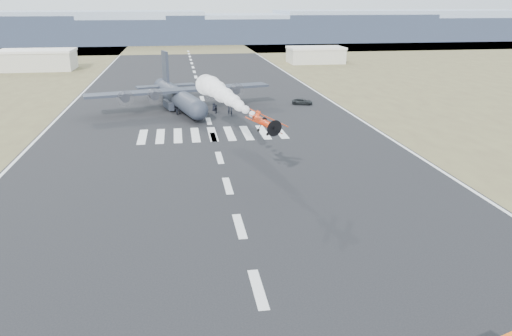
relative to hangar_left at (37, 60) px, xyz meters
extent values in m
plane|color=black|center=(52.00, -145.00, -3.41)|extent=(500.00, 500.00, 0.00)
cube|color=brown|center=(52.00, 85.00, -3.41)|extent=(500.00, 80.00, 0.00)
cube|color=#8696AB|center=(-13.00, 115.00, 5.09)|extent=(150.00, 50.00, 17.00)
cube|color=#8696AB|center=(52.00, 115.00, 3.09)|extent=(150.00, 50.00, 13.00)
cube|color=#8696AB|center=(117.00, 115.00, 4.09)|extent=(150.00, 50.00, 15.00)
cube|color=#8696AB|center=(182.00, 115.00, 5.09)|extent=(150.00, 50.00, 17.00)
cube|color=#8696AB|center=(247.00, 115.00, 3.09)|extent=(150.00, 50.00, 13.00)
cube|color=#AFAC9B|center=(0.00, 0.00, -0.41)|extent=(24.00, 14.00, 6.00)
cube|color=silver|center=(0.00, 0.00, 2.89)|extent=(24.50, 14.50, 0.80)
cube|color=#AFAC9B|center=(98.00, 5.00, -0.81)|extent=(20.00, 12.00, 5.20)
cube|color=silver|center=(98.00, 5.00, 2.09)|extent=(20.50, 12.50, 0.80)
cylinder|color=red|center=(56.47, -121.76, 4.78)|extent=(1.62, 4.58, 0.81)
sphere|color=black|center=(56.43, -121.58, 5.10)|extent=(0.63, 0.63, 0.63)
cylinder|color=black|center=(56.86, -123.89, 4.78)|extent=(0.99, 0.70, 0.90)
cylinder|color=black|center=(56.91, -124.20, 4.78)|extent=(1.96, 0.39, 1.99)
cube|color=red|center=(56.53, -122.11, 4.47)|extent=(4.92, 1.76, 2.59)
cube|color=red|center=(56.58, -122.38, 5.55)|extent=(5.08, 1.79, 2.68)
cube|color=red|center=(56.09, -119.71, 5.23)|extent=(0.24, 0.82, 0.90)
cube|color=red|center=(56.09, -119.71, 4.78)|extent=(1.89, 0.95, 0.07)
cylinder|color=black|center=(55.89, -122.60, 3.70)|extent=(0.18, 0.41, 0.40)
cylinder|color=black|center=(57.31, -122.33, 3.70)|extent=(0.18, 0.41, 0.40)
sphere|color=white|center=(56.06, -119.54, 4.78)|extent=(0.63, 0.63, 0.63)
sphere|color=white|center=(55.66, -117.41, 4.81)|extent=(0.87, 0.87, 0.87)
sphere|color=white|center=(55.27, -115.28, 4.84)|extent=(1.11, 1.11, 1.11)
sphere|color=white|center=(54.88, -113.15, 4.86)|extent=(1.35, 1.35, 1.35)
sphere|color=white|center=(54.49, -111.02, 4.89)|extent=(1.59, 1.59, 1.59)
sphere|color=white|center=(54.10, -108.89, 4.92)|extent=(1.83, 1.83, 1.83)
sphere|color=white|center=(53.71, -106.76, 4.94)|extent=(2.08, 2.08, 2.08)
sphere|color=white|center=(53.31, -104.63, 4.97)|extent=(2.32, 2.32, 2.32)
sphere|color=white|center=(52.92, -102.50, 5.00)|extent=(2.56, 2.56, 2.56)
sphere|color=white|center=(52.53, -100.37, 5.03)|extent=(2.80, 2.80, 2.80)
sphere|color=white|center=(52.14, -98.24, 5.05)|extent=(3.04, 3.04, 3.04)
sphere|color=white|center=(51.75, -96.11, 5.08)|extent=(3.28, 3.28, 3.28)
sphere|color=white|center=(51.35, -93.98, 5.11)|extent=(3.52, 3.52, 3.52)
cylinder|color=black|center=(46.63, -73.33, -0.87)|extent=(10.44, 27.41, 3.90)
sphere|color=black|center=(49.96, -86.56, -0.87)|extent=(3.90, 3.90, 3.90)
cone|color=black|center=(43.30, -60.11, -0.87)|extent=(5.21, 6.62, 3.90)
cube|color=black|center=(46.87, -74.28, 0.98)|extent=(38.80, 13.48, 0.49)
cylinder|color=black|center=(35.65, -77.61, 0.49)|extent=(2.60, 4.02, 1.75)
cylinder|color=#3F3F44|center=(36.12, -79.50, 0.49)|extent=(3.22, 0.86, 3.31)
cylinder|color=black|center=(41.32, -76.18, 0.49)|extent=(2.60, 4.02, 1.75)
cylinder|color=#3F3F44|center=(41.79, -78.07, 0.49)|extent=(3.22, 0.86, 3.31)
cylinder|color=black|center=(52.66, -73.33, 0.49)|extent=(2.60, 4.02, 1.75)
cylinder|color=#3F3F44|center=(53.13, -75.22, 0.49)|extent=(3.22, 0.86, 3.31)
cylinder|color=black|center=(58.33, -71.90, 0.49)|extent=(2.60, 4.02, 1.75)
cylinder|color=#3F3F44|center=(58.80, -73.79, 0.49)|extent=(3.22, 0.86, 3.31)
cube|color=black|center=(43.78, -62.00, 4.00)|extent=(1.64, 4.39, 7.79)
cube|color=black|center=(43.66, -61.52, -0.09)|extent=(13.94, 6.16, 0.34)
cube|color=black|center=(44.31, -72.91, -2.34)|extent=(2.56, 5.95, 1.56)
cylinder|color=black|center=(44.31, -72.91, -2.87)|extent=(0.73, 1.16, 1.07)
cube|color=black|center=(48.47, -71.87, -2.34)|extent=(2.56, 5.95, 1.56)
cylinder|color=black|center=(48.47, -71.87, -2.87)|extent=(0.73, 1.16, 1.07)
cylinder|color=black|center=(49.24, -83.73, -2.97)|extent=(0.59, 0.95, 0.88)
imported|color=black|center=(73.87, -71.77, -2.77)|extent=(5.04, 3.52, 1.28)
imported|color=black|center=(56.81, -81.32, -2.53)|extent=(0.56, 0.67, 1.76)
imported|color=black|center=(45.70, -75.90, -2.54)|extent=(0.93, 0.67, 1.73)
imported|color=black|center=(46.43, -77.59, -2.52)|extent=(0.94, 1.27, 1.78)
imported|color=black|center=(47.53, -78.80, -2.57)|extent=(1.08, 0.76, 1.67)
imported|color=black|center=(53.71, -75.69, -2.55)|extent=(0.98, 0.94, 1.72)
imported|color=black|center=(53.94, -78.13, -2.47)|extent=(1.14, 1.82, 1.87)
imported|color=black|center=(56.53, -79.29, -2.49)|extent=(0.78, 0.84, 1.83)
imported|color=black|center=(46.10, -78.37, -2.55)|extent=(0.86, 0.98, 1.72)
camera|label=1|loc=(46.41, -179.58, 18.64)|focal=35.00mm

